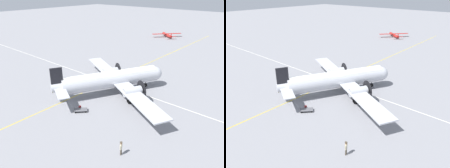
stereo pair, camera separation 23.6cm
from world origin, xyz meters
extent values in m
plane|color=gray|center=(0.00, 0.00, 0.00)|extent=(300.00, 300.00, 0.00)
cube|color=gold|center=(0.00, 3.83, 0.00)|extent=(120.00, 0.16, 0.01)
cube|color=silver|center=(2.98, 0.00, 0.00)|extent=(0.16, 120.00, 0.01)
cylinder|color=silver|center=(0.00, 0.00, 2.37)|extent=(16.03, 9.96, 2.55)
cylinder|color=white|center=(0.00, 0.00, 3.07)|extent=(14.95, 8.90, 1.78)
sphere|color=silver|center=(7.43, -3.85, 2.37)|extent=(2.42, 2.42, 2.42)
cylinder|color=silver|center=(-7.43, 3.85, 2.50)|extent=(3.54, 2.75, 1.40)
cube|color=black|center=(-7.97, 4.13, 4.28)|extent=(1.70, 0.97, 2.93)
cube|color=silver|center=(-7.79, 4.04, 2.63)|extent=(5.41, 8.40, 0.10)
cube|color=silver|center=(1.09, -0.56, 2.05)|extent=(14.74, 25.13, 0.20)
cylinder|color=silver|center=(3.45, 3.37, 2.07)|extent=(3.18, 2.56, 1.40)
cylinder|color=black|center=(4.84, 2.65, 2.07)|extent=(1.39, 2.63, 2.94)
sphere|color=black|center=(4.97, 2.58, 2.07)|extent=(0.49, 0.49, 0.49)
cylinder|color=silver|center=(-0.76, -4.76, 2.07)|extent=(3.18, 2.56, 1.40)
cylinder|color=black|center=(0.63, -5.48, 2.07)|extent=(1.39, 2.63, 2.94)
sphere|color=black|center=(0.76, -5.55, 2.07)|extent=(0.49, 0.49, 0.49)
cylinder|color=#4C4C51|center=(3.19, 3.50, 1.03)|extent=(0.18, 0.18, 0.96)
cylinder|color=black|center=(3.19, 3.50, 0.55)|extent=(1.11, 0.77, 1.10)
cylinder|color=#4C4C51|center=(-1.02, -4.63, 1.03)|extent=(0.18, 0.18, 0.96)
cylinder|color=black|center=(-1.02, -4.63, 0.55)|extent=(1.11, 0.77, 1.10)
cylinder|color=#4C4C51|center=(5.80, -3.00, 0.79)|extent=(0.14, 0.14, 0.88)
cylinder|color=black|center=(5.80, -3.00, 0.35)|extent=(0.70, 0.48, 0.70)
cylinder|color=#473D2D|center=(-10.92, -10.65, 0.40)|extent=(0.12, 0.12, 0.79)
cylinder|color=#473D2D|center=(-10.70, -10.57, 0.40)|extent=(0.12, 0.12, 0.79)
cube|color=beige|center=(-10.81, -10.61, 1.09)|extent=(0.42, 0.31, 0.60)
sphere|color=#8C6647|center=(-10.81, -10.61, 1.52)|extent=(0.26, 0.26, 0.26)
cylinder|color=beige|center=(-11.03, -10.70, 1.06)|extent=(0.09, 0.09, 0.57)
cylinder|color=beige|center=(-10.59, -10.52, 1.06)|extent=(0.09, 0.09, 0.57)
cube|color=black|center=(-10.84, -10.52, 1.16)|extent=(0.05, 0.03, 0.38)
cylinder|color=#473D2D|center=(-10.81, -10.61, 1.63)|extent=(0.36, 0.36, 0.07)
cube|color=maroon|center=(-7.16, 0.19, 0.21)|extent=(0.38, 0.20, 0.43)
cube|color=#551515|center=(-7.16, 0.19, 0.46)|extent=(0.14, 0.14, 0.02)
cube|color=#56565B|center=(-7.64, -0.56, 0.30)|extent=(2.11, 2.07, 0.04)
cube|color=#56565B|center=(-8.32, 0.07, 0.54)|extent=(0.74, 0.79, 0.04)
cylinder|color=#56565B|center=(-7.98, 0.43, 0.43)|extent=(0.04, 0.04, 0.22)
cylinder|color=#56565B|center=(-8.65, -0.29, 0.43)|extent=(0.04, 0.04, 0.22)
cylinder|color=black|center=(-6.82, -0.76, 0.14)|extent=(0.25, 0.24, 0.28)
cylinder|color=black|center=(-7.39, -1.36, 0.14)|extent=(0.25, 0.24, 0.28)
cylinder|color=black|center=(-7.89, 0.24, 0.14)|extent=(0.25, 0.24, 0.28)
cylinder|color=black|center=(-8.45, -0.37, 0.14)|extent=(0.25, 0.24, 0.28)
cylinder|color=#B2231E|center=(47.35, 14.56, 0.79)|extent=(5.30, 5.99, 0.87)
sphere|color=black|center=(49.77, 17.40, 0.79)|extent=(0.79, 0.79, 0.79)
cube|color=#B2231E|center=(47.60, 14.86, 1.18)|extent=(8.86, 7.80, 0.08)
cube|color=#B2231E|center=(45.08, 11.91, 1.48)|extent=(0.46, 0.52, 1.13)
cube|color=#B2231E|center=(45.08, 11.91, 0.92)|extent=(3.01, 2.69, 0.04)
cylinder|color=black|center=(49.00, 16.49, 0.14)|extent=(0.24, 0.26, 0.28)
cylinder|color=#4C4C51|center=(49.00, 16.49, 0.24)|extent=(0.06, 0.06, 0.21)
cylinder|color=black|center=(46.48, 14.78, 0.14)|extent=(0.24, 0.26, 0.28)
cylinder|color=#4C4C51|center=(46.48, 14.78, 0.24)|extent=(0.06, 0.06, 0.21)
cylinder|color=black|center=(47.69, 13.75, 0.14)|extent=(0.24, 0.26, 0.28)
cylinder|color=#4C4C51|center=(47.69, 13.75, 0.24)|extent=(0.06, 0.06, 0.21)
camera|label=1|loc=(-25.48, -21.99, 16.67)|focal=35.00mm
camera|label=2|loc=(-25.33, -22.17, 16.67)|focal=35.00mm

